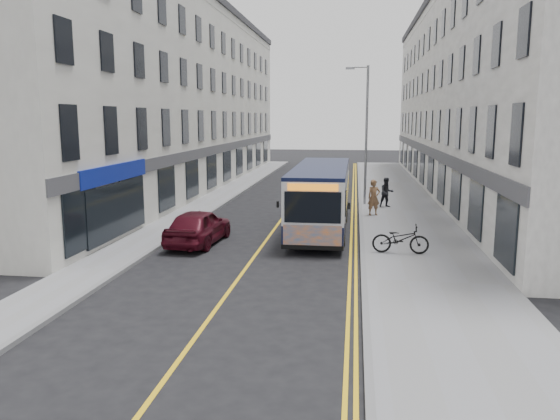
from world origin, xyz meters
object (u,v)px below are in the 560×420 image
(pedestrian_near, at_px, (374,198))
(pedestrian_far, at_px, (387,192))
(car_maroon, at_px, (198,226))
(city_bus, at_px, (321,195))
(car_white, at_px, (328,181))
(bicycle, at_px, (400,239))
(streetlamp, at_px, (365,130))

(pedestrian_near, relative_size, pedestrian_far, 1.11)
(pedestrian_near, height_order, car_maroon, pedestrian_near)
(city_bus, bearing_deg, car_white, 91.44)
(bicycle, distance_m, car_white, 17.99)
(city_bus, relative_size, car_maroon, 2.37)
(pedestrian_far, relative_size, car_maroon, 0.39)
(car_white, height_order, car_maroon, car_white)
(bicycle, height_order, pedestrian_near, pedestrian_near)
(pedestrian_far, xyz_separation_m, car_maroon, (-8.07, -9.80, -0.22))
(streetlamp, bearing_deg, city_bus, -105.58)
(pedestrian_far, bearing_deg, car_white, 100.59)
(streetlamp, relative_size, pedestrian_far, 4.82)
(city_bus, bearing_deg, pedestrian_near, 54.93)
(bicycle, bearing_deg, car_maroon, 85.89)
(bicycle, xyz_separation_m, pedestrian_near, (-0.73, 7.99, 0.38))
(bicycle, bearing_deg, city_bus, 38.70)
(city_bus, bearing_deg, bicycle, -53.91)
(pedestrian_near, distance_m, pedestrian_far, 2.87)
(streetlamp, xyz_separation_m, car_white, (-2.36, 5.93, -3.61))
(bicycle, relative_size, pedestrian_near, 1.12)
(city_bus, height_order, car_white, city_bus)
(car_maroon, bearing_deg, pedestrian_far, -125.41)
(pedestrian_near, distance_m, car_maroon, 10.13)
(city_bus, distance_m, pedestrian_far, 7.15)
(pedestrian_far, height_order, car_white, pedestrian_far)
(car_white, xyz_separation_m, car_maroon, (-4.44, -16.69, -0.04))
(city_bus, relative_size, pedestrian_far, 6.12)
(pedestrian_far, bearing_deg, city_bus, -134.84)
(pedestrian_near, relative_size, car_maroon, 0.43)
(city_bus, bearing_deg, streetlamp, 74.42)
(streetlamp, bearing_deg, car_white, 111.67)
(pedestrian_near, distance_m, car_white, 10.05)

